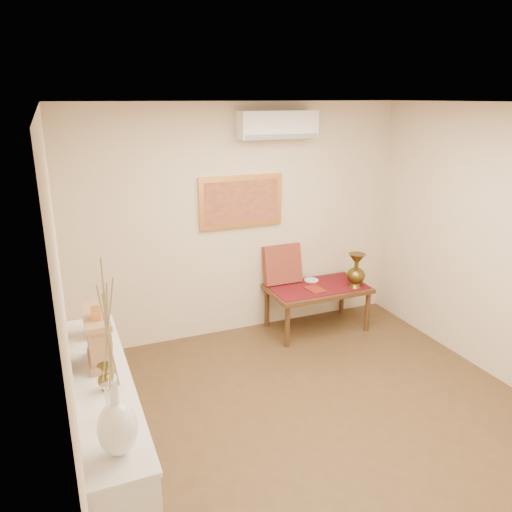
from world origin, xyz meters
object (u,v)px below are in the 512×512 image
white_vase (111,361)px  mantel_clock (99,340)px  wooden_chest (95,320)px  low_table (317,292)px  display_ledge (109,441)px  brass_urn_tall (356,267)px

white_vase → mantel_clock: (0.01, 0.99, -0.36)m
wooden_chest → low_table: wooden_chest is taller
mantel_clock → white_vase: bearing=-90.6°
white_vase → display_ledge: white_vase is taller
brass_urn_tall → low_table: 0.56m
mantel_clock → low_table: mantel_clock is taller
mantel_clock → brass_urn_tall: bearing=25.8°
brass_urn_tall → wooden_chest: (-3.05, -1.01, 0.29)m
display_ledge → low_table: size_ratio=1.68×
brass_urn_tall → display_ledge: (-3.08, -1.69, -0.32)m
white_vase → mantel_clock: white_vase is taller
display_ledge → wooden_chest: 0.91m
low_table → white_vase: bearing=-135.0°
brass_urn_tall → wooden_chest: size_ratio=2.07×
display_ledge → low_table: 3.27m
white_vase → low_table: (2.67, 2.66, -1.03)m
white_vase → display_ledge: size_ratio=0.53×
display_ledge → mantel_clock: 0.70m
brass_urn_tall → wooden_chest: bearing=-161.6°
white_vase → wooden_chest: (0.02, 1.46, -0.41)m
brass_urn_tall → low_table: size_ratio=0.42×
mantel_clock → low_table: bearing=32.2°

